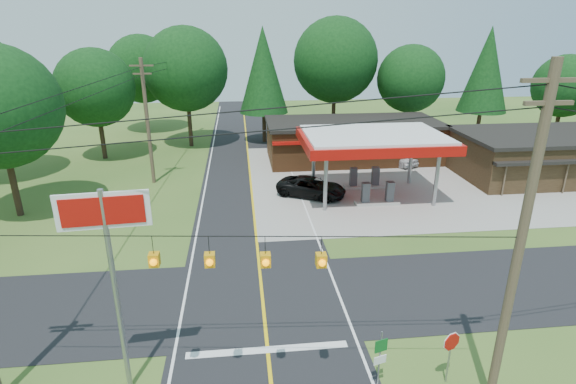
{
  "coord_description": "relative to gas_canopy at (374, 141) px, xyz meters",
  "views": [
    {
      "loc": [
        -0.8,
        -18.29,
        12.25
      ],
      "look_at": [
        2.0,
        7.0,
        2.8
      ],
      "focal_mm": 28.0,
      "sensor_mm": 36.0,
      "label": 1
    }
  ],
  "objects": [
    {
      "name": "ground",
      "position": [
        -9.0,
        -13.0,
        -4.27
      ],
      "size": [
        120.0,
        120.0,
        0.0
      ],
      "primitive_type": "plane",
      "color": "#34581F",
      "rests_on": "ground"
    },
    {
      "name": "main_highway",
      "position": [
        -9.0,
        -13.0,
        -4.26
      ],
      "size": [
        8.0,
        120.0,
        0.02
      ],
      "primitive_type": "cube",
      "color": "black",
      "rests_on": "ground"
    },
    {
      "name": "cross_road",
      "position": [
        -9.0,
        -13.0,
        -4.25
      ],
      "size": [
        70.0,
        7.0,
        0.02
      ],
      "primitive_type": "cube",
      "color": "black",
      "rests_on": "ground"
    },
    {
      "name": "lane_center_yellow",
      "position": [
        -9.0,
        -13.0,
        -4.24
      ],
      "size": [
        0.15,
        110.0,
        0.0
      ],
      "primitive_type": "cube",
      "color": "yellow",
      "rests_on": "main_highway"
    },
    {
      "name": "gas_canopy",
      "position": [
        0.0,
        0.0,
        0.0
      ],
      "size": [
        10.6,
        7.4,
        4.88
      ],
      "color": "gray",
      "rests_on": "ground"
    },
    {
      "name": "convenience_store",
      "position": [
        1.0,
        9.98,
        -2.35
      ],
      "size": [
        16.4,
        7.55,
        3.8
      ],
      "color": "brown",
      "rests_on": "ground"
    },
    {
      "name": "utility_pole_near_right",
      "position": [
        -1.5,
        -20.0,
        1.69
      ],
      "size": [
        1.8,
        0.3,
        11.5
      ],
      "color": "#473828",
      "rests_on": "ground"
    },
    {
      "name": "utility_pole_far_left",
      "position": [
        -17.0,
        5.0,
        0.93
      ],
      "size": [
        1.8,
        0.3,
        10.0
      ],
      "color": "#473828",
      "rests_on": "ground"
    },
    {
      "name": "utility_pole_north",
      "position": [
        -15.5,
        22.0,
        0.48
      ],
      "size": [
        0.3,
        0.3,
        9.5
      ],
      "color": "#473828",
      "rests_on": "ground"
    },
    {
      "name": "overhead_beacons",
      "position": [
        -10.0,
        -19.0,
        1.95
      ],
      "size": [
        17.04,
        2.04,
        1.03
      ],
      "color": "black",
      "rests_on": "ground"
    },
    {
      "name": "treeline_backdrop",
      "position": [
        -8.18,
        11.01,
        3.22
      ],
      "size": [
        70.27,
        51.59,
        13.3
      ],
      "color": "#332316",
      "rests_on": "ground"
    },
    {
      "name": "suv_car",
      "position": [
        -4.5,
        0.37,
        -3.54
      ],
      "size": [
        7.07,
        7.07,
        1.45
      ],
      "primitive_type": "imported",
      "rotation": [
        0.0,
        0.0,
        1.07
      ],
      "color": "black",
      "rests_on": "ground"
    },
    {
      "name": "sedan_car",
      "position": [
        4.85,
        8.0,
        -3.5
      ],
      "size": [
        5.9,
        5.9,
        1.53
      ],
      "primitive_type": "imported",
      "rotation": [
        0.0,
        0.0,
        0.41
      ],
      "color": "white",
      "rests_on": "ground"
    },
    {
      "name": "big_stop_sign",
      "position": [
        -14.06,
        -18.01,
        1.47
      ],
      "size": [
        2.82,
        0.34,
        7.61
      ],
      "color": "gray",
      "rests_on": "ground"
    },
    {
      "name": "octagonal_stop_sign",
      "position": [
        -2.62,
        -19.01,
        -2.66
      ],
      "size": [
        0.73,
        0.3,
        2.17
      ],
      "color": "gray",
      "rests_on": "ground"
    },
    {
      "name": "route_sign_post",
      "position": [
        -5.2,
        -19.02,
        -2.82
      ],
      "size": [
        0.48,
        0.17,
        2.42
      ],
      "color": "gray",
      "rests_on": "ground"
    }
  ]
}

